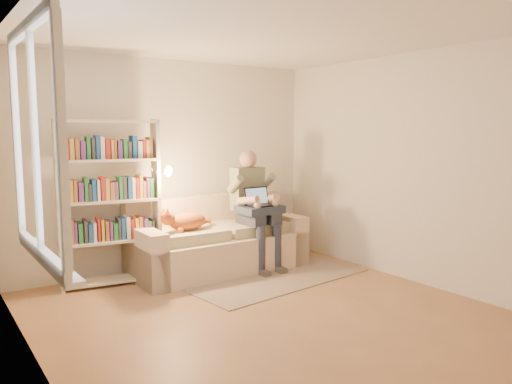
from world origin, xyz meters
TOP-DOWN VIEW (x-y plane):
  - floor at (0.00, 0.00)m, footprint 4.50×4.50m
  - ceiling at (0.00, 0.00)m, footprint 4.00×4.50m
  - wall_left at (-2.00, 0.00)m, footprint 0.02×4.50m
  - wall_right at (2.00, 0.00)m, footprint 0.02×4.50m
  - wall_back at (0.00, 2.25)m, footprint 4.00×0.02m
  - window at (-1.95, 0.20)m, footprint 0.12×1.52m
  - sofa at (0.37, 1.75)m, footprint 2.14×0.99m
  - person at (0.82, 1.58)m, footprint 0.41×0.65m
  - cat at (-0.14, 1.62)m, footprint 0.70×0.25m
  - blanket at (0.82, 1.44)m, footprint 0.51×0.42m
  - laptop at (0.82, 1.45)m, footprint 0.34×0.27m
  - bookshelf at (-0.90, 1.90)m, footprint 1.22×0.52m
  - rug at (0.75, 1.16)m, footprint 2.31×1.52m

SIDE VIEW (x-z plane):
  - floor at x=0.00m, z-range 0.00..0.00m
  - rug at x=0.75m, z-range 0.00..0.01m
  - sofa at x=0.37m, z-range -0.12..0.78m
  - cat at x=-0.14m, z-range 0.56..0.81m
  - blanket at x=0.82m, z-range 0.72..0.81m
  - person at x=0.82m, z-range 0.10..1.58m
  - laptop at x=0.82m, z-range 0.72..1.01m
  - bookshelf at x=-0.90m, z-range 0.10..1.96m
  - wall_left at x=-2.00m, z-range 0.00..2.60m
  - wall_right at x=2.00m, z-range 0.00..2.60m
  - wall_back at x=0.00m, z-range 0.00..2.60m
  - window at x=-1.95m, z-range 0.53..2.22m
  - ceiling at x=0.00m, z-range 2.59..2.61m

